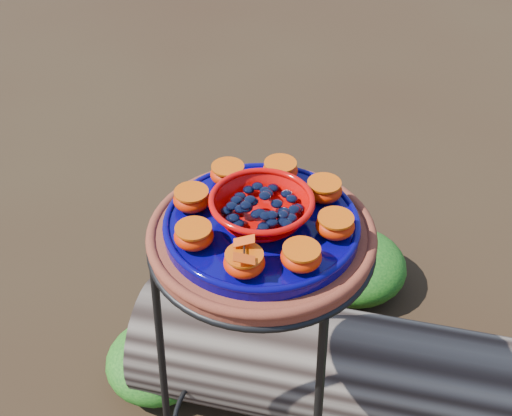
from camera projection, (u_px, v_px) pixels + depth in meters
The scene contains 17 objects.
plant_stand at pixel (261, 367), 1.35m from camera, with size 0.44×0.44×0.70m, color black, non-canonical shape.
terracotta_saucer at pixel (261, 237), 1.12m from camera, with size 0.39×0.39×0.03m, color maroon.
cobalt_plate at pixel (262, 225), 1.11m from camera, with size 0.34×0.34×0.02m, color #070342.
red_bowl at pixel (262, 210), 1.08m from camera, with size 0.17×0.17×0.05m, color #C40603, non-canonical shape.
glass_gems at pixel (262, 193), 1.06m from camera, with size 0.13×0.13×0.02m, color black, non-canonical shape.
orange_half_0 at pixel (244, 262), 0.99m from camera, with size 0.07×0.07×0.04m, color #BB2702.
orange_half_1 at pixel (301, 257), 1.00m from camera, with size 0.07×0.07×0.04m, color #BB2702.
orange_half_2 at pixel (335, 225), 1.06m from camera, with size 0.07×0.07×0.04m, color #BB2702.
orange_half_3 at pixel (324, 190), 1.14m from camera, with size 0.07×0.07×0.04m, color #BB2702.
orange_half_4 at pixel (280, 170), 1.18m from camera, with size 0.07×0.07×0.04m, color #BB2702.
orange_half_5 at pixel (228, 174), 1.17m from camera, with size 0.07×0.07×0.04m, color #BB2702.
orange_half_6 at pixel (192, 199), 1.11m from camera, with size 0.07×0.07×0.04m, color #BB2702.
orange_half_7 at pixel (194, 236), 1.04m from camera, with size 0.07×0.07×0.04m, color #BB2702.
butterfly at pixel (244, 251), 0.98m from camera, with size 0.07×0.05×0.01m, color #DE410B, non-canonical shape.
driftwood_log at pixel (463, 393), 1.54m from camera, with size 1.61×0.42×0.30m, color black, non-canonical shape.
foliage_left at pixel (158, 359), 1.71m from camera, with size 0.28×0.28×0.14m, color #0E400F.
foliage_back at pixel (353, 264), 1.98m from camera, with size 0.33×0.33×0.16m, color #0E400F.
Camera 1 is at (0.41, -0.73, 1.46)m, focal length 45.00 mm.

